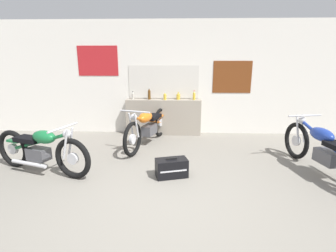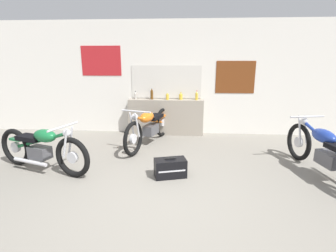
{
  "view_description": "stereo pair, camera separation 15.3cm",
  "coord_description": "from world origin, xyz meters",
  "px_view_note": "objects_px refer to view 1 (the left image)",
  "views": [
    {
      "loc": [
        0.16,
        -3.06,
        1.92
      ],
      "look_at": [
        -0.03,
        1.55,
        0.7
      ],
      "focal_mm": 28.0,
      "sensor_mm": 36.0,
      "label": 1
    },
    {
      "loc": [
        0.31,
        -3.05,
        1.92
      ],
      "look_at": [
        -0.03,
        1.55,
        0.7
      ],
      "focal_mm": 28.0,
      "sensor_mm": 36.0,
      "label": 2
    }
  ],
  "objects_px": {
    "bottle_right_center": "(178,96)",
    "hard_case_black": "(172,168)",
    "bottle_left_center": "(149,94)",
    "bottle_leftmost": "(133,96)",
    "motorcycle_green": "(41,149)",
    "bottle_center": "(165,96)",
    "bottle_rightmost": "(194,96)",
    "motorcycle_blue": "(325,150)",
    "motorcycle_orange": "(148,126)"
  },
  "relations": [
    {
      "from": "motorcycle_blue",
      "to": "bottle_rightmost",
      "type": "bearing_deg",
      "value": 131.86
    },
    {
      "from": "bottle_leftmost",
      "to": "motorcycle_orange",
      "type": "distance_m",
      "value": 1.14
    },
    {
      "from": "bottle_center",
      "to": "hard_case_black",
      "type": "bearing_deg",
      "value": -84.54
    },
    {
      "from": "bottle_right_center",
      "to": "hard_case_black",
      "type": "bearing_deg",
      "value": -92.21
    },
    {
      "from": "bottle_leftmost",
      "to": "bottle_center",
      "type": "relative_size",
      "value": 1.08
    },
    {
      "from": "motorcycle_green",
      "to": "bottle_right_center",
      "type": "bearing_deg",
      "value": 46.39
    },
    {
      "from": "bottle_rightmost",
      "to": "hard_case_black",
      "type": "distance_m",
      "value": 2.65
    },
    {
      "from": "bottle_leftmost",
      "to": "bottle_center",
      "type": "xyz_separation_m",
      "value": [
        0.81,
        -0.05,
        -0.01
      ]
    },
    {
      "from": "bottle_center",
      "to": "bottle_rightmost",
      "type": "xyz_separation_m",
      "value": [
        0.72,
        0.03,
        0.02
      ]
    },
    {
      "from": "bottle_right_center",
      "to": "bottle_rightmost",
      "type": "height_order",
      "value": "bottle_rightmost"
    },
    {
      "from": "bottle_rightmost",
      "to": "bottle_right_center",
      "type": "bearing_deg",
      "value": 176.09
    },
    {
      "from": "hard_case_black",
      "to": "bottle_leftmost",
      "type": "bearing_deg",
      "value": 112.65
    },
    {
      "from": "bottle_rightmost",
      "to": "motorcycle_green",
      "type": "bearing_deg",
      "value": -138.41
    },
    {
      "from": "bottle_left_center",
      "to": "motorcycle_green",
      "type": "distance_m",
      "value": 2.94
    },
    {
      "from": "motorcycle_orange",
      "to": "bottle_center",
      "type": "bearing_deg",
      "value": 67.76
    },
    {
      "from": "bottle_center",
      "to": "motorcycle_blue",
      "type": "height_order",
      "value": "bottle_center"
    },
    {
      "from": "bottle_leftmost",
      "to": "motorcycle_blue",
      "type": "bearing_deg",
      "value": -32.82
    },
    {
      "from": "motorcycle_blue",
      "to": "bottle_left_center",
      "type": "bearing_deg",
      "value": 144.05
    },
    {
      "from": "bottle_left_center",
      "to": "motorcycle_orange",
      "type": "bearing_deg",
      "value": -86.61
    },
    {
      "from": "bottle_rightmost",
      "to": "motorcycle_orange",
      "type": "relative_size",
      "value": 0.11
    },
    {
      "from": "bottle_leftmost",
      "to": "bottle_right_center",
      "type": "distance_m",
      "value": 1.14
    },
    {
      "from": "bottle_rightmost",
      "to": "motorcycle_blue",
      "type": "height_order",
      "value": "bottle_rightmost"
    },
    {
      "from": "bottle_rightmost",
      "to": "motorcycle_orange",
      "type": "bearing_deg",
      "value": -140.96
    },
    {
      "from": "bottle_leftmost",
      "to": "bottle_right_center",
      "type": "relative_size",
      "value": 1.11
    },
    {
      "from": "bottle_rightmost",
      "to": "motorcycle_blue",
      "type": "xyz_separation_m",
      "value": [
        2.04,
        -2.28,
        -0.56
      ]
    },
    {
      "from": "motorcycle_green",
      "to": "bottle_center",
      "type": "bearing_deg",
      "value": 50.16
    },
    {
      "from": "bottle_left_center",
      "to": "bottle_right_center",
      "type": "xyz_separation_m",
      "value": [
        0.72,
        0.02,
        -0.05
      ]
    },
    {
      "from": "bottle_right_center",
      "to": "hard_case_black",
      "type": "xyz_separation_m",
      "value": [
        -0.1,
        -2.5,
        -0.82
      ]
    },
    {
      "from": "bottle_center",
      "to": "motorcycle_green",
      "type": "xyz_separation_m",
      "value": [
        -1.97,
        -2.36,
        -0.56
      ]
    },
    {
      "from": "bottle_left_center",
      "to": "hard_case_black",
      "type": "height_order",
      "value": "bottle_left_center"
    },
    {
      "from": "motorcycle_orange",
      "to": "bottle_right_center",
      "type": "bearing_deg",
      "value": 52.91
    },
    {
      "from": "motorcycle_blue",
      "to": "motorcycle_green",
      "type": "bearing_deg",
      "value": -178.67
    },
    {
      "from": "bottle_left_center",
      "to": "bottle_center",
      "type": "distance_m",
      "value": 0.4
    },
    {
      "from": "bottle_left_center",
      "to": "bottle_leftmost",
      "type": "bearing_deg",
      "value": 178.14
    },
    {
      "from": "bottle_center",
      "to": "bottle_right_center",
      "type": "distance_m",
      "value": 0.33
    },
    {
      "from": "bottle_center",
      "to": "motorcycle_orange",
      "type": "bearing_deg",
      "value": -112.24
    },
    {
      "from": "bottle_right_center",
      "to": "motorcycle_blue",
      "type": "bearing_deg",
      "value": -43.47
    },
    {
      "from": "hard_case_black",
      "to": "bottle_center",
      "type": "bearing_deg",
      "value": 95.46
    },
    {
      "from": "bottle_leftmost",
      "to": "motorcycle_green",
      "type": "distance_m",
      "value": 2.74
    },
    {
      "from": "bottle_left_center",
      "to": "motorcycle_blue",
      "type": "height_order",
      "value": "bottle_left_center"
    },
    {
      "from": "motorcycle_green",
      "to": "bottle_leftmost",
      "type": "bearing_deg",
      "value": 64.19
    },
    {
      "from": "motorcycle_green",
      "to": "motorcycle_orange",
      "type": "height_order",
      "value": "motorcycle_orange"
    },
    {
      "from": "motorcycle_green",
      "to": "motorcycle_blue",
      "type": "relative_size",
      "value": 0.87
    },
    {
      "from": "motorcycle_green",
      "to": "motorcycle_orange",
      "type": "relative_size",
      "value": 0.92
    },
    {
      "from": "bottle_right_center",
      "to": "motorcycle_green",
      "type": "xyz_separation_m",
      "value": [
        -2.3,
        -2.42,
        -0.56
      ]
    },
    {
      "from": "bottle_leftmost",
      "to": "bottle_right_center",
      "type": "bearing_deg",
      "value": 0.23
    },
    {
      "from": "bottle_leftmost",
      "to": "motorcycle_blue",
      "type": "distance_m",
      "value": 4.28
    },
    {
      "from": "bottle_left_center",
      "to": "hard_case_black",
      "type": "relative_size",
      "value": 0.53
    },
    {
      "from": "bottle_right_center",
      "to": "motorcycle_green",
      "type": "bearing_deg",
      "value": -133.61
    },
    {
      "from": "bottle_leftmost",
      "to": "bottle_rightmost",
      "type": "relative_size",
      "value": 0.87
    }
  ]
}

